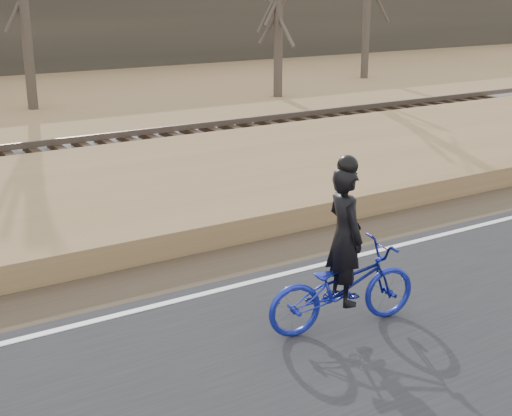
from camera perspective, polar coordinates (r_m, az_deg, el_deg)
ground at (r=9.71m, az=-10.59°, el=-9.22°), size 120.00×120.00×0.00m
edge_line at (r=9.85m, az=-11.05°, el=-8.42°), size 120.00×0.12×0.01m
shoulder at (r=10.73m, az=-12.98°, el=-6.57°), size 120.00×1.60×0.04m
embankment at (r=13.37m, az=-17.30°, el=-1.15°), size 120.00×5.00×0.44m
cyclist at (r=9.18m, az=7.00°, el=-5.31°), size 2.17×1.02×2.28m
bare_tree_center at (r=26.72m, az=-18.13°, el=15.54°), size 0.36×0.36×7.54m
bare_tree_right at (r=28.43m, az=1.82°, el=15.69°), size 0.36×0.36×6.80m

